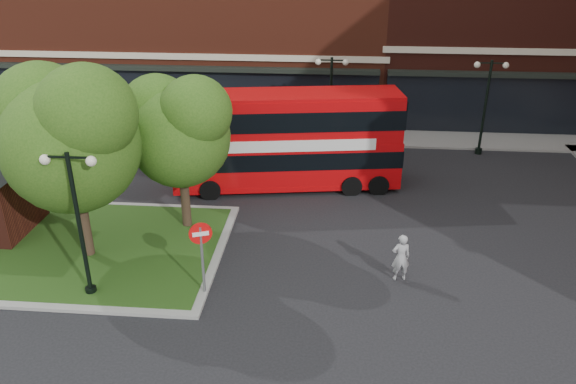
# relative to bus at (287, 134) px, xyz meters

# --- Properties ---
(ground) EXTENTS (120.00, 120.00, 0.00)m
(ground) POSITION_rel_bus_xyz_m (-0.12, -9.40, -2.56)
(ground) COLOR black
(ground) RESTS_ON ground
(pavement_far) EXTENTS (44.00, 3.00, 0.12)m
(pavement_far) POSITION_rel_bus_xyz_m (-0.12, 7.10, -2.50)
(pavement_far) COLOR slate
(pavement_far) RESTS_ON ground
(traffic_island) EXTENTS (12.60, 7.60, 0.15)m
(traffic_island) POSITION_rel_bus_xyz_m (-8.12, -6.40, -2.49)
(traffic_island) COLOR gray
(traffic_island) RESTS_ON ground
(tree_island_west) EXTENTS (5.40, 4.71, 7.21)m
(tree_island_west) POSITION_rel_bus_xyz_m (-6.71, -6.83, 2.23)
(tree_island_west) COLOR #2D2116
(tree_island_west) RESTS_ON ground
(tree_island_east) EXTENTS (4.46, 3.90, 6.29)m
(tree_island_east) POSITION_rel_bus_xyz_m (-3.69, -4.34, 1.68)
(tree_island_east) COLOR #2D2116
(tree_island_east) RESTS_ON ground
(lamp_island) EXTENTS (1.72, 0.36, 5.00)m
(lamp_island) POSITION_rel_bus_xyz_m (-5.62, -9.20, 0.27)
(lamp_island) COLOR black
(lamp_island) RESTS_ON ground
(lamp_far_left) EXTENTS (1.72, 0.36, 5.00)m
(lamp_far_left) POSITION_rel_bus_xyz_m (1.88, 5.10, 0.27)
(lamp_far_left) COLOR black
(lamp_far_left) RESTS_ON ground
(lamp_far_right) EXTENTS (1.72, 0.36, 5.00)m
(lamp_far_right) POSITION_rel_bus_xyz_m (9.88, 5.10, 0.27)
(lamp_far_right) COLOR black
(lamp_far_right) RESTS_ON ground
(bus) EXTENTS (10.45, 3.87, 3.90)m
(bus) POSITION_rel_bus_xyz_m (0.00, 0.00, 0.00)
(bus) COLOR #BE070A
(bus) RESTS_ON ground
(woman) EXTENTS (0.69, 0.52, 1.73)m
(woman) POSITION_rel_bus_xyz_m (4.52, -7.40, -1.70)
(woman) COLOR #98979A
(woman) RESTS_ON ground
(car_silver) EXTENTS (3.80, 1.69, 1.27)m
(car_silver) POSITION_rel_bus_xyz_m (-6.77, 5.10, -1.92)
(car_silver) COLOR #A4A7AB
(car_silver) RESTS_ON ground
(car_white) EXTENTS (4.14, 1.80, 1.32)m
(car_white) POSITION_rel_bus_xyz_m (2.88, 6.60, -1.90)
(car_white) COLOR silver
(car_white) RESTS_ON ground
(no_entry_sign) EXTENTS (0.71, 0.31, 2.66)m
(no_entry_sign) POSITION_rel_bus_xyz_m (-1.92, -8.85, -0.66)
(no_entry_sign) COLOR slate
(no_entry_sign) RESTS_ON ground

